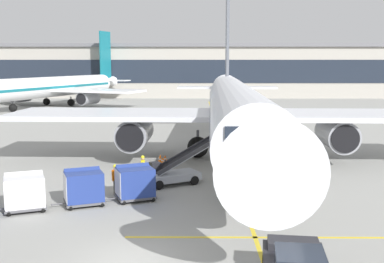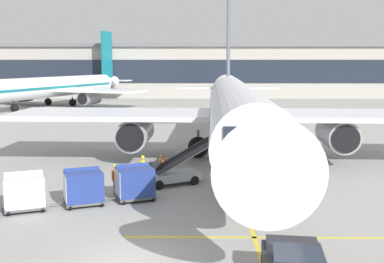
% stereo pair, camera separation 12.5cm
% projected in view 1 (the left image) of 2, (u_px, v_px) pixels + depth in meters
% --- Properties ---
extents(ground_plane, '(600.00, 600.00, 0.00)m').
position_uv_depth(ground_plane, '(128.00, 260.00, 17.97)').
color(ground_plane, gray).
extents(parked_airplane, '(34.13, 44.02, 15.07)m').
position_uv_depth(parked_airplane, '(235.00, 109.00, 35.75)').
color(parked_airplane, silver).
rests_on(parked_airplane, ground).
extents(belt_loader, '(5.26, 3.65, 3.00)m').
position_uv_depth(belt_loader, '(175.00, 170.00, 29.16)').
color(belt_loader, '#A3A8B2').
rests_on(belt_loader, ground).
extents(baggage_cart_lead, '(2.82, 2.23, 1.91)m').
position_uv_depth(baggage_cart_lead, '(135.00, 182.00, 25.75)').
color(baggage_cart_lead, '#515156').
rests_on(baggage_cart_lead, ground).
extents(baggage_cart_second, '(2.82, 2.23, 1.91)m').
position_uv_depth(baggage_cart_second, '(84.00, 186.00, 24.81)').
color(baggage_cart_second, '#515156').
rests_on(baggage_cart_second, ground).
extents(baggage_cart_third, '(2.82, 2.23, 1.91)m').
position_uv_depth(baggage_cart_third, '(24.00, 191.00, 23.90)').
color(baggage_cart_third, '#515156').
rests_on(baggage_cart_third, ground).
extents(ground_crew_by_loader, '(0.30, 0.56, 1.74)m').
position_uv_depth(ground_crew_by_loader, '(143.00, 167.00, 29.36)').
color(ground_crew_by_loader, black).
rests_on(ground_crew_by_loader, ground).
extents(ground_crew_by_carts, '(0.38, 0.53, 1.74)m').
position_uv_depth(ground_crew_by_carts, '(115.00, 177.00, 26.81)').
color(ground_crew_by_carts, '#514C42').
rests_on(ground_crew_by_carts, ground).
extents(ground_crew_marshaller, '(0.54, 0.37, 1.74)m').
position_uv_depth(ground_crew_marshaller, '(131.00, 181.00, 26.05)').
color(ground_crew_marshaller, black).
rests_on(ground_crew_marshaller, ground).
extents(safety_cone_engine_keepout, '(0.67, 0.67, 0.76)m').
position_uv_depth(safety_cone_engine_keepout, '(160.00, 160.00, 34.64)').
color(safety_cone_engine_keepout, black).
rests_on(safety_cone_engine_keepout, ground).
extents(safety_cone_wingtip, '(0.56, 0.56, 0.64)m').
position_uv_depth(safety_cone_wingtip, '(163.00, 161.00, 34.39)').
color(safety_cone_wingtip, black).
rests_on(safety_cone_wingtip, ground).
extents(safety_cone_nose_mark, '(0.58, 0.58, 0.66)m').
position_uv_depth(safety_cone_nose_mark, '(165.00, 159.00, 35.02)').
color(safety_cone_nose_mark, black).
rests_on(safety_cone_nose_mark, ground).
extents(apron_guidance_line_lead_in, '(0.20, 110.00, 0.01)m').
position_uv_depth(apron_guidance_line_lead_in, '(229.00, 162.00, 35.56)').
color(apron_guidance_line_lead_in, yellow).
rests_on(apron_guidance_line_lead_in, ground).
extents(apron_guidance_line_stop_bar, '(12.00, 0.20, 0.01)m').
position_uv_depth(apron_guidance_line_stop_bar, '(264.00, 237.00, 20.31)').
color(apron_guidance_line_stop_bar, yellow).
rests_on(apron_guidance_line_stop_bar, ground).
extents(terminal_building, '(120.28, 21.04, 11.26)m').
position_uv_depth(terminal_building, '(193.00, 70.00, 107.19)').
color(terminal_building, '#A8A399').
rests_on(terminal_building, ground).
extents(distant_airplane, '(31.65, 38.93, 13.51)m').
position_uv_depth(distant_airplane, '(55.00, 87.00, 80.23)').
color(distant_airplane, white).
rests_on(distant_airplane, ground).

